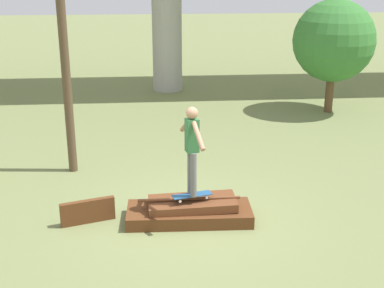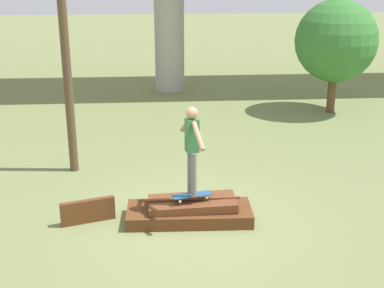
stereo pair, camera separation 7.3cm
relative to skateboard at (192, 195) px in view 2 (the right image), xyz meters
name	(u,v)px [view 2 (the right image)]	position (x,y,z in m)	size (l,w,h in m)	color
ground_plane	(189,220)	(-0.05, 0.06, -0.55)	(80.00, 80.00, 0.00)	olive
scrap_pile	(190,211)	(-0.03, 0.07, -0.36)	(2.41, 0.99, 0.47)	#5B3319
scrap_plank_loose	(88,211)	(-1.98, 0.11, -0.32)	(1.02, 0.42, 0.46)	#5B3319
skateboard	(192,195)	(0.00, 0.00, 0.00)	(0.78, 0.38, 0.09)	#23517F
skater	(192,145)	(0.00, 0.00, 1.02)	(0.38, 1.24, 1.71)	slate
tree_behind_left	(336,41)	(5.08, 7.35, 1.76)	(2.59, 2.59, 3.61)	brown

